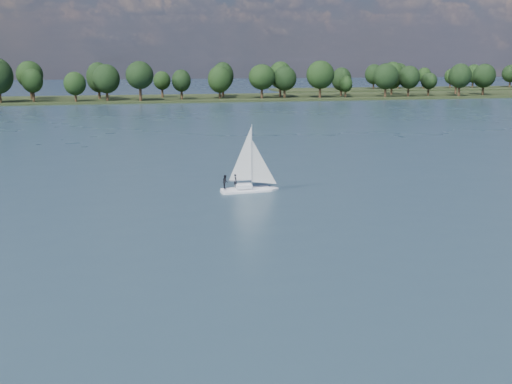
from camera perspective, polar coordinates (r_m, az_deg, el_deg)
The scene contains 5 objects.
ground at distance 113.96m, azimuth -3.21°, elevation 5.53°, with size 700.00×700.00×0.00m, color #233342.
far_shore at distance 224.82m, azimuth -7.64°, elevation 9.18°, with size 660.00×40.00×1.50m, color black.
far_shore_back at distance 324.65m, azimuth 21.46°, elevation 9.58°, with size 220.00×30.00×1.40m, color black.
sailboat at distance 65.74m, azimuth -0.98°, elevation 1.96°, with size 6.31×2.15×8.17m.
treeline at distance 220.02m, azimuth -10.62°, elevation 11.07°, with size 562.60×74.27×17.95m.
Camera 1 is at (-17.12, -11.67, 15.00)m, focal length 40.00 mm.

